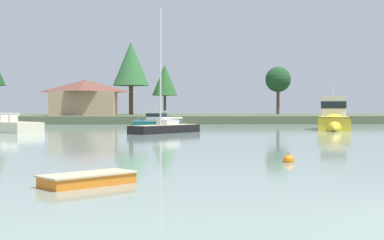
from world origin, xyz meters
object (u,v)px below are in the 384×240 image
cruiser_yellow (333,122)px  mooring_buoy_orange (289,160)px  sailboat_cream (0,129)px  cruiser_teal (153,123)px  dinghy_red (32,125)px  sailboat_black (165,130)px  dinghy_orange (88,181)px

cruiser_yellow → mooring_buoy_orange: 35.52m
sailboat_cream → cruiser_teal: (14.17, 14.51, 0.16)m
dinghy_red → mooring_buoy_orange: size_ratio=8.16×
mooring_buoy_orange → cruiser_yellow: bearing=69.8°
sailboat_black → cruiser_teal: bearing=94.9°
dinghy_orange → dinghy_red: size_ratio=0.68×
sailboat_black → mooring_buoy_orange: 27.56m
sailboat_black → dinghy_orange: (-2.23, -33.48, -0.12)m
sailboat_black → mooring_buoy_orange: (5.04, -27.09, -0.16)m
sailboat_black → dinghy_orange: bearing=-93.8°
cruiser_yellow → mooring_buoy_orange: cruiser_yellow is taller
dinghy_orange → dinghy_red: bearing=105.1°
sailboat_cream → mooring_buoy_orange: 37.03m
sailboat_black → sailboat_cream: (-15.72, 3.56, 0.05)m
dinghy_red → sailboat_black: bearing=-50.2°
sailboat_cream → cruiser_teal: sailboat_cream is taller
sailboat_cream → dinghy_orange: bearing=-70.0°
sailboat_cream → cruiser_teal: size_ratio=2.16×
cruiser_yellow → dinghy_red: bearing=157.9°
cruiser_yellow → mooring_buoy_orange: (-12.26, -33.33, -0.75)m
sailboat_cream → mooring_buoy_orange: (20.76, -30.66, -0.21)m
dinghy_orange → mooring_buoy_orange: (7.27, 6.38, -0.04)m
sailboat_black → sailboat_cream: 16.12m
sailboat_cream → dinghy_orange: (13.50, -37.04, -0.17)m
cruiser_teal → dinghy_orange: bearing=-90.7°
dinghy_orange → dinghy_red: dinghy_red is taller
sailboat_black → dinghy_orange: sailboat_black is taller
mooring_buoy_orange → sailboat_black: bearing=100.5°
cruiser_yellow → dinghy_red: 36.61m
cruiser_yellow → mooring_buoy_orange: size_ratio=21.82×
sailboat_black → cruiser_yellow: size_ratio=1.03×
sailboat_black → dinghy_red: 25.99m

